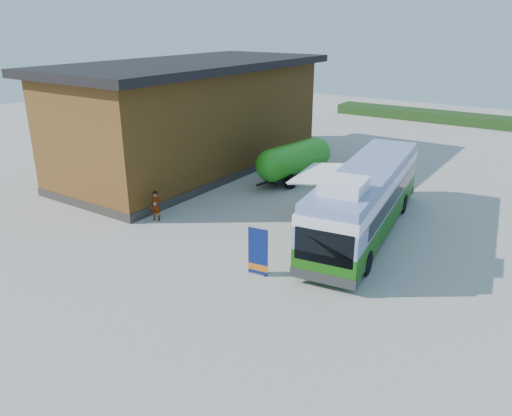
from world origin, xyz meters
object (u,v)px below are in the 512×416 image
Objects in this scene: bus at (365,198)px; person_b at (319,178)px; banner at (258,256)px; slurry_tanker at (295,160)px; person_a at (156,206)px; picnic_table at (309,222)px.

person_b is (-4.94, 4.73, -1.04)m from bus.
banner is 1.25× the size of person_b.
person_b is 0.24× the size of slurry_tanker.
bus is 8.08× the size of person_a.
bus is at bearing 65.54° from banner.
bus is 1.89× the size of slurry_tanker.
bus is 6.92m from person_b.
banner reaches higher than picnic_table.
person_b is (4.87, 9.30, 0.03)m from person_a.
bus is 10.88m from person_a.
bus is at bearing 34.07° from picnic_table.
banner reaches higher than person_a.
banner is 8.15m from person_a.
picnic_table is 8.48m from slurry_tanker.
picnic_table is 6.59m from person_b.
person_a is 10.50m from slurry_tanker.
banner is at bearing -80.33° from picnic_table.
slurry_tanker is (-4.82, 6.91, 0.95)m from picnic_table.
picnic_table is 0.79× the size of person_b.
bus reaches higher than person_b.
banner is (-1.92, -6.58, -1.02)m from bus.
slurry_tanker is at bearing 105.31° from banner.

